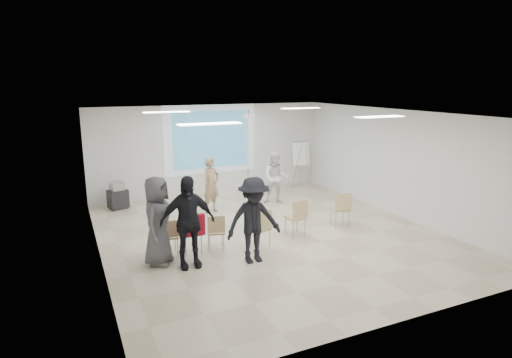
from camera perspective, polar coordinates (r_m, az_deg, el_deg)
name	(u,v)px	position (r m, az deg, el deg)	size (l,w,h in m)	color
floor	(269,236)	(10.87, 1.76, -7.56)	(8.00, 9.00, 0.10)	beige
ceiling	(270,112)	(10.21, 1.88, 8.98)	(8.00, 9.00, 0.10)	white
wall_back	(210,149)	(14.58, -6.14, 3.94)	(8.00, 0.10, 3.00)	silver
wall_left	(93,193)	(9.41, -20.89, -1.77)	(0.10, 9.00, 3.00)	silver
wall_right	(398,163)	(12.72, 18.42, 2.05)	(0.10, 9.00, 3.00)	silver
projection_halo	(211,139)	(14.47, -6.09, 5.27)	(3.20, 0.01, 2.30)	silver
projection_image	(211,139)	(14.46, -6.07, 5.26)	(2.60, 0.01, 1.90)	teal
pedestal_table	(246,195)	(13.02, -1.34, -2.11)	(0.60, 0.60, 0.68)	white
player_left	(211,181)	(12.43, -6.00, -0.29)	(0.68, 0.46, 1.86)	tan
player_right	(276,175)	(13.31, 2.66, 0.55)	(0.87, 0.70, 1.81)	white
controller_left	(214,169)	(12.65, -5.62, 1.32)	(0.04, 0.13, 0.04)	white
controller_right	(267,164)	(13.39, 1.50, 2.01)	(0.04, 0.12, 0.04)	silver
chair_far_left	(169,234)	(9.60, -11.49, -7.23)	(0.41, 0.44, 0.82)	tan
chair_left_mid	(192,230)	(9.53, -8.53, -6.79)	(0.45, 0.48, 0.94)	tan
chair_left_inner	(216,230)	(9.71, -5.36, -6.72)	(0.48, 0.50, 0.84)	tan
chair_center	(262,226)	(9.78, 0.76, -6.25)	(0.55, 0.57, 0.91)	tan
chair_right_inner	(297,215)	(10.58, 5.52, -4.79)	(0.46, 0.49, 0.92)	tan
chair_right_far	(341,207)	(11.39, 11.31, -3.63)	(0.53, 0.56, 0.94)	#CFB978
red_jacket	(194,225)	(9.35, -8.32, -6.11)	(0.49, 0.11, 0.47)	maroon
laptop	(215,230)	(9.81, -5.44, -6.80)	(0.31, 0.22, 0.02)	black
audience_left	(187,215)	(8.77, -9.16, -4.80)	(1.28, 0.77, 2.21)	black
audience_mid	(254,215)	(8.91, -0.32, -4.77)	(1.35, 0.73, 2.08)	black
audience_outer	(157,216)	(9.05, -13.04, -4.77)	(1.03, 0.68, 2.10)	#515156
flipchart_easel	(301,153)	(15.19, 5.99, 3.42)	(0.75, 0.56, 1.72)	gray
av_cart	(118,197)	(13.50, -17.95, -2.24)	(0.64, 0.56, 0.81)	black
ceiling_projector	(249,122)	(11.63, -0.98, 7.67)	(0.30, 0.25, 3.00)	white
fluor_panel_nw	(167,112)	(11.44, -11.83, 8.73)	(1.20, 0.30, 0.02)	white
fluor_panel_ne	(300,108)	(12.92, 5.95, 9.37)	(1.20, 0.30, 0.02)	white
fluor_panel_sw	(210,124)	(8.07, -6.21, 7.32)	(1.20, 0.30, 0.02)	white
fluor_panel_se	(380,117)	(10.07, 16.15, 7.97)	(1.20, 0.30, 0.02)	white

